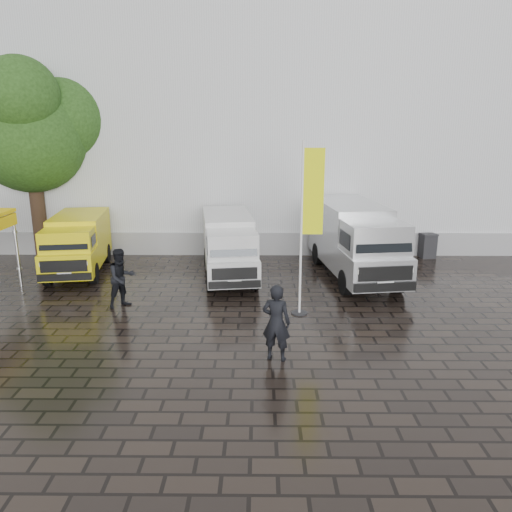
{
  "coord_description": "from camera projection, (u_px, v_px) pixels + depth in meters",
  "views": [
    {
      "loc": [
        -1.23,
        -13.67,
        5.68
      ],
      "look_at": [
        -1.38,
        2.2,
        1.47
      ],
      "focal_mm": 35.0,
      "sensor_mm": 36.0,
      "label": 1
    }
  ],
  "objects": [
    {
      "name": "ground",
      "position": [
        302.0,
        324.0,
        14.65
      ],
      "size": [
        120.0,
        120.0,
        0.0
      ],
      "primitive_type": "plane",
      "color": "black",
      "rests_on": "ground"
    },
    {
      "name": "tree",
      "position": [
        28.0,
        128.0,
        21.01
      ],
      "size": [
        4.78,
        4.78,
        8.59
      ],
      "color": "black",
      "rests_on": "ground"
    },
    {
      "name": "van_yellow",
      "position": [
        78.0,
        245.0,
        19.42
      ],
      "size": [
        2.52,
        5.01,
        2.21
      ],
      "primitive_type": null,
      "rotation": [
        0.0,
        0.0,
        0.15
      ],
      "color": "yellow",
      "rests_on": "ground"
    },
    {
      "name": "person_tent",
      "position": [
        122.0,
        278.0,
        15.8
      ],
      "size": [
        1.17,
        1.16,
        1.91
      ],
      "primitive_type": "imported",
      "rotation": [
        0.0,
        0.0,
        0.76
      ],
      "color": "black",
      "rests_on": "ground"
    },
    {
      "name": "wheelie_bin",
      "position": [
        428.0,
        246.0,
        21.78
      ],
      "size": [
        0.71,
        0.71,
        1.07
      ],
      "primitive_type": "cube",
      "rotation": [
        0.0,
        0.0,
        0.11
      ],
      "color": "black",
      "rests_on": "ground"
    },
    {
      "name": "van_silver",
      "position": [
        355.0,
        242.0,
        18.82
      ],
      "size": [
        2.92,
        6.54,
        2.74
      ],
      "primitive_type": null,
      "rotation": [
        0.0,
        0.0,
        0.13
      ],
      "color": "silver",
      "rests_on": "ground"
    },
    {
      "name": "van_white",
      "position": [
        229.0,
        247.0,
        18.92
      ],
      "size": [
        2.47,
        5.52,
        2.31
      ],
      "primitive_type": null,
      "rotation": [
        0.0,
        0.0,
        0.13
      ],
      "color": "silver",
      "rests_on": "ground"
    },
    {
      "name": "flagpole",
      "position": [
        308.0,
        220.0,
        14.68
      ],
      "size": [
        0.88,
        0.5,
        5.23
      ],
      "color": "black",
      "rests_on": "ground"
    },
    {
      "name": "hall_plinth",
      "position": [
        333.0,
        244.0,
        22.19
      ],
      "size": [
        44.0,
        0.15,
        1.0
      ],
      "primitive_type": "cube",
      "color": "gray",
      "rests_on": "ground"
    },
    {
      "name": "person_front",
      "position": [
        276.0,
        322.0,
        12.2
      ],
      "size": [
        0.81,
        0.64,
        1.95
      ],
      "primitive_type": "imported",
      "rotation": [
        0.0,
        0.0,
        2.87
      ],
      "color": "black",
      "rests_on": "ground"
    },
    {
      "name": "exhibition_hall",
      "position": [
        317.0,
        118.0,
        28.56
      ],
      "size": [
        44.0,
        16.0,
        12.0
      ],
      "primitive_type": "cube",
      "color": "silver",
      "rests_on": "ground"
    }
  ]
}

